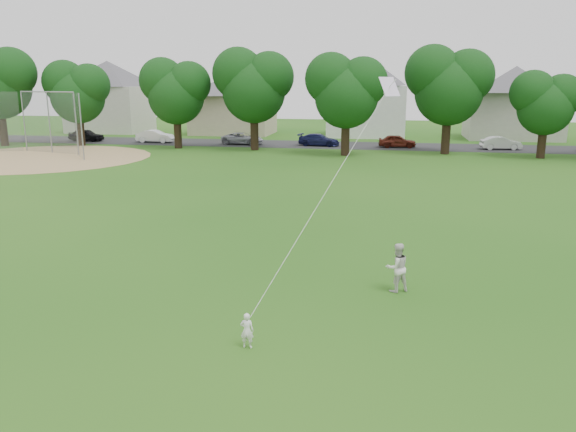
% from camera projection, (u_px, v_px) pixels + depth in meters
% --- Properties ---
extents(ground, '(160.00, 160.00, 0.00)m').
position_uv_depth(ground, '(281.00, 312.00, 15.76)').
color(ground, '#1B4F12').
rests_on(ground, ground).
extents(street, '(90.00, 7.00, 0.01)m').
position_uv_depth(street, '(362.00, 146.00, 55.91)').
color(street, '#2D2D30').
rests_on(street, ground).
extents(dirt_infield, '(18.00, 18.00, 0.02)m').
position_uv_depth(dirt_infield, '(41.00, 158.00, 47.06)').
color(dirt_infield, '#9E7F51').
rests_on(dirt_infield, ground).
extents(toddler, '(0.33, 0.22, 0.90)m').
position_uv_depth(toddler, '(247.00, 330.00, 13.57)').
color(toddler, white).
rests_on(toddler, ground).
extents(older_boy, '(0.93, 0.87, 1.54)m').
position_uv_depth(older_boy, '(397.00, 267.00, 17.15)').
color(older_boy, silver).
rests_on(older_boy, ground).
extents(kite, '(2.05, 5.53, 11.92)m').
position_uv_depth(kite, '(334.00, 178.00, 17.46)').
color(kite, white).
rests_on(kite, ground).
extents(baseball_backstop, '(11.82, 4.73, 5.36)m').
position_uv_depth(baseball_backstop, '(44.00, 123.00, 49.25)').
color(baseball_backstop, gray).
rests_on(baseball_backstop, ground).
extents(tree_row, '(81.85, 8.17, 10.85)m').
position_uv_depth(tree_row, '(370.00, 82.00, 48.49)').
color(tree_row, black).
rests_on(tree_row, ground).
extents(parked_cars, '(62.27, 2.21, 1.29)m').
position_uv_depth(parked_cars, '(359.00, 140.00, 54.85)').
color(parked_cars, black).
rests_on(parked_cars, ground).
extents(house_row, '(76.64, 14.07, 10.52)m').
position_uv_depth(house_row, '(365.00, 92.00, 64.35)').
color(house_row, beige).
rests_on(house_row, ground).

